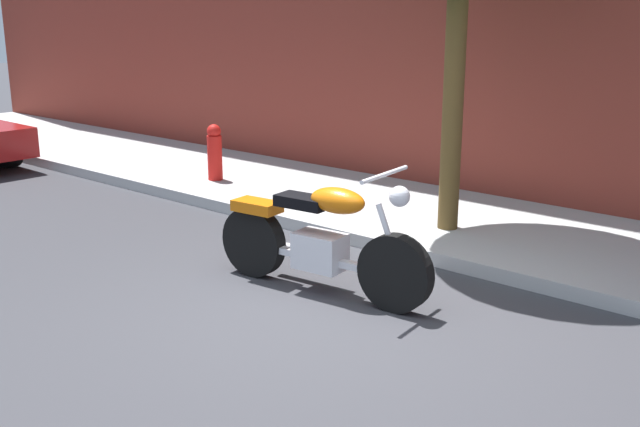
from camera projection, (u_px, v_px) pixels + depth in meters
name	position (u px, v px, depth m)	size (l,w,h in m)	color
ground_plane	(330.00, 315.00, 6.15)	(60.00, 60.00, 0.00)	#38383D
sidewalk	(496.00, 232.00, 8.18)	(25.57, 2.48, 0.14)	#ACACAC
motorcycle	(320.00, 241.00, 6.53)	(2.16, 0.70, 1.15)	black
fire_hydrant	(215.00, 157.00, 10.27)	(0.20, 0.20, 0.91)	red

